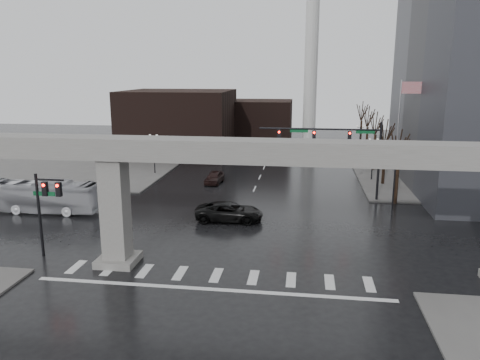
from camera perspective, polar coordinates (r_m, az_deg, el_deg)
The scene contains 24 objects.
ground at distance 31.68m, azimuth -2.56°, elevation -10.78°, with size 160.00×160.00×0.00m, color black.
sidewalk_ne at distance 68.89m, azimuth 25.19°, elevation 1.18°, with size 28.00×36.00×0.15m, color #605E5B.
sidewalk_nw at distance 72.82m, azimuth -17.76°, elevation 2.39°, with size 28.00×36.00×0.15m, color #605E5B.
elevated_guideway at distance 29.37m, azimuth -0.27°, elevation 1.44°, with size 48.00×2.60×8.70m.
building_far_left at distance 73.50m, azimuth -7.46°, elevation 6.88°, with size 16.00×14.00×10.00m, color black.
building_far_mid at distance 81.29m, azimuth 2.69°, elevation 6.86°, with size 10.00×10.00×8.00m, color black.
smokestack at distance 74.48m, azimuth 8.64°, elevation 13.36°, with size 3.60×3.60×30.00m.
signal_mast_arm at distance 47.93m, azimuth 12.21°, elevation 4.42°, with size 12.12×0.43×8.00m.
signal_left_pole at distance 35.02m, azimuth -22.62°, elevation -2.40°, with size 2.30×0.30×6.00m.
flagpole_assembly at distance 51.71m, azimuth 19.07°, elevation 6.52°, with size 2.06×0.12×12.00m.
lamp_right_0 at distance 44.25m, azimuth 18.32°, elevation 0.23°, with size 1.22×0.32×5.11m.
lamp_right_1 at distance 57.82m, azimuth 15.92°, elevation 3.30°, with size 1.22×0.32×5.11m.
lamp_right_2 at distance 71.56m, azimuth 14.43°, elevation 5.18°, with size 1.22×0.32×5.11m.
lamp_left_0 at distance 47.41m, azimuth -15.71°, elevation 1.24°, with size 1.22×0.32×5.11m.
lamp_left_1 at distance 60.27m, azimuth -10.45°, elevation 3.96°, with size 1.22×0.32×5.11m.
lamp_left_2 at distance 73.55m, azimuth -7.05°, elevation 5.70°, with size 1.22×0.32×5.11m.
tree_right_0 at distance 48.44m, azimuth 18.64°, elevation 0.45°, with size 1.09×1.58×7.50m.
tree_right_1 at distance 56.15m, azimuth 17.19°, elevation 2.29°, with size 1.09×1.61×7.67m.
tree_right_2 at distance 63.93m, azimuth 16.09°, elevation 3.67°, with size 1.10×1.63×7.85m.
tree_right_3 at distance 71.76m, azimuth 15.23°, elevation 4.76°, with size 1.11×1.66×8.02m.
tree_right_4 at distance 79.63m, azimuth 14.53°, elevation 5.63°, with size 1.12×1.69×8.19m.
pickup_truck at distance 41.05m, azimuth -1.32°, elevation -3.89°, with size 2.72×5.90×1.64m, color black.
city_bus at distance 47.07m, azimuth -22.89°, elevation -1.87°, with size 2.51×10.74×2.99m, color silver.
far_car at distance 54.92m, azimuth -3.14°, elevation 0.34°, with size 1.67×4.15×1.41m, color black.
Camera 1 is at (5.36, -28.48, 12.82)m, focal length 35.00 mm.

